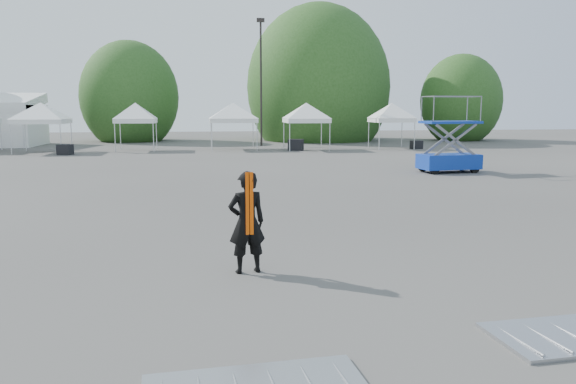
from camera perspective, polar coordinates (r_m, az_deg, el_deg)
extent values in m
plane|color=#474442|center=(12.83, -1.46, -4.84)|extent=(120.00, 120.00, 0.00)
cylinder|color=black|center=(44.66, -2.76, 10.82)|extent=(0.16, 0.16, 9.50)
cube|color=black|center=(45.12, -2.80, 17.05)|extent=(0.60, 0.25, 0.30)
cylinder|color=#382314|center=(52.82, -15.66, 6.24)|extent=(0.36, 0.36, 2.27)
ellipsoid|color=#244D19|center=(52.80, -15.79, 9.28)|extent=(4.16, 4.16, 4.78)
cylinder|color=#382314|center=(52.48, 3.06, 6.82)|extent=(0.36, 0.36, 2.80)
ellipsoid|color=#244D19|center=(52.49, 3.09, 10.58)|extent=(5.12, 5.12, 5.89)
cylinder|color=#382314|center=(54.74, 17.03, 6.16)|extent=(0.36, 0.36, 2.10)
ellipsoid|color=#244D19|center=(54.71, 17.14, 8.87)|extent=(3.84, 3.84, 4.42)
cylinder|color=silver|center=(44.78, -27.14, 5.09)|extent=(0.06, 0.06, 2.00)
cylinder|color=silver|center=(40.06, -26.34, 4.84)|extent=(0.06, 0.06, 2.00)
cylinder|color=silver|center=(39.24, -22.09, 5.04)|extent=(0.06, 0.06, 2.00)
cylinder|color=silver|center=(42.97, -25.12, 5.11)|extent=(0.06, 0.06, 2.00)
cylinder|color=silver|center=(42.21, -21.14, 5.30)|extent=(0.06, 0.06, 2.00)
cube|color=white|center=(41.05, -23.76, 6.58)|extent=(3.25, 3.25, 0.30)
pyramid|color=white|center=(41.04, -23.87, 8.33)|extent=(4.59, 4.59, 1.10)
cylinder|color=silver|center=(39.81, -17.17, 5.33)|extent=(0.06, 0.06, 2.00)
cylinder|color=silver|center=(39.51, -13.51, 5.45)|extent=(0.06, 0.06, 2.00)
cylinder|color=silver|center=(42.32, -16.66, 5.52)|extent=(0.06, 0.06, 2.00)
cylinder|color=silver|center=(42.04, -13.22, 5.63)|extent=(0.06, 0.06, 2.00)
cube|color=white|center=(40.86, -15.20, 7.00)|extent=(2.74, 2.74, 0.30)
pyramid|color=white|center=(40.85, -15.27, 8.75)|extent=(3.87, 3.87, 1.10)
cylinder|color=silver|center=(39.23, -7.75, 5.59)|extent=(0.06, 0.06, 2.00)
cylinder|color=silver|center=(39.40, -3.17, 5.66)|extent=(0.06, 0.06, 2.00)
cylinder|color=silver|center=(42.35, -7.81, 5.80)|extent=(0.06, 0.06, 2.00)
cylinder|color=silver|center=(42.51, -3.57, 5.87)|extent=(0.06, 0.06, 2.00)
cube|color=white|center=(40.81, -5.60, 7.25)|extent=(3.33, 3.33, 0.30)
pyramid|color=white|center=(40.80, -5.62, 9.01)|extent=(4.71, 4.71, 1.10)
cylinder|color=silver|center=(38.62, 0.17, 5.62)|extent=(0.06, 0.06, 2.00)
cylinder|color=silver|center=(39.15, 4.27, 5.64)|extent=(0.06, 0.06, 2.00)
cylinder|color=silver|center=(41.40, -0.42, 5.82)|extent=(0.06, 0.06, 2.00)
cylinder|color=silver|center=(41.89, 3.41, 5.83)|extent=(0.06, 0.06, 2.00)
cube|color=white|center=(40.20, 1.86, 7.27)|extent=(3.01, 3.01, 0.30)
pyramid|color=white|center=(40.20, 1.87, 9.05)|extent=(4.26, 4.26, 1.10)
cylinder|color=silver|center=(40.57, 9.26, 5.65)|extent=(0.06, 0.06, 2.00)
cylinder|color=silver|center=(41.44, 12.73, 5.61)|extent=(0.06, 0.06, 2.00)
cylinder|color=silver|center=(43.07, 8.19, 5.83)|extent=(0.06, 0.06, 2.00)
cylinder|color=silver|center=(43.89, 11.49, 5.80)|extent=(0.06, 0.06, 2.00)
cube|color=white|center=(42.19, 10.46, 7.19)|extent=(2.82, 2.82, 0.30)
pyramid|color=white|center=(42.18, 10.50, 8.89)|extent=(3.99, 3.99, 1.10)
imported|color=black|center=(10.13, -4.21, -3.09)|extent=(0.75, 0.57, 1.86)
cube|color=#EA4B04|center=(9.88, -4.15, -1.19)|extent=(0.15, 0.02, 1.12)
cube|color=#0B3B94|center=(27.13, 16.02, 3.01)|extent=(2.84, 1.62, 0.68)
cube|color=#0B3B94|center=(27.02, 16.17, 6.83)|extent=(2.72, 1.56, 0.11)
cylinder|color=black|center=(26.17, 14.68, 2.20)|extent=(0.42, 0.21, 0.41)
cylinder|color=black|center=(27.21, 18.44, 2.27)|extent=(0.42, 0.21, 0.41)
cylinder|color=black|center=(27.16, 13.53, 2.46)|extent=(0.42, 0.21, 0.41)
cylinder|color=black|center=(28.16, 17.20, 2.52)|extent=(0.42, 0.21, 0.41)
cube|color=black|center=(38.56, -21.70, 4.02)|extent=(1.02, 0.89, 0.67)
cube|color=black|center=(39.66, 0.80, 4.82)|extent=(1.22, 1.09, 0.79)
cube|color=black|center=(42.25, 12.92, 4.70)|extent=(0.90, 0.78, 0.60)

